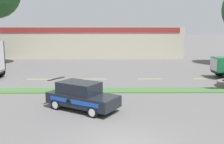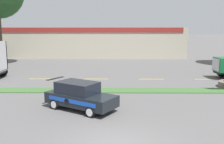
{
  "view_description": "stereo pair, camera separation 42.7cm",
  "coord_description": "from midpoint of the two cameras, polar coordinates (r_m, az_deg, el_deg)",
  "views": [
    {
      "loc": [
        -0.49,
        -9.49,
        4.67
      ],
      "look_at": [
        -0.26,
        9.64,
        1.48
      ],
      "focal_mm": 40.0,
      "sensor_mm": 36.0,
      "label": 1
    },
    {
      "loc": [
        -0.06,
        -9.49,
        4.67
      ],
      "look_at": [
        -0.26,
        9.64,
        1.48
      ],
      "focal_mm": 40.0,
      "sensor_mm": 36.0,
      "label": 2
    }
  ],
  "objects": [
    {
      "name": "grass_verge",
      "position": [
        19.59,
        0.14,
        -4.23
      ],
      "size": [
        120.0,
        1.59,
        0.06
      ],
      "primitive_type": "cube",
      "color": "#3D6633",
      "rests_on": "ground_plane"
    },
    {
      "name": "centre_line_3",
      "position": [
        25.26,
        -16.72,
        -1.57
      ],
      "size": [
        2.4,
        0.14,
        0.01
      ],
      "primitive_type": "cube",
      "color": "yellow",
      "rests_on": "ground_plane"
    },
    {
      "name": "centre_line_4",
      "position": [
        24.33,
        -4.4,
        -1.61
      ],
      "size": [
        2.4,
        0.14,
        0.01
      ],
      "primitive_type": "cube",
      "color": "yellow",
      "rests_on": "ground_plane"
    },
    {
      "name": "centre_line_5",
      "position": [
        24.58,
        8.27,
        -1.57
      ],
      "size": [
        2.4,
        0.14,
        0.01
      ],
      "primitive_type": "cube",
      "color": "yellow",
      "rests_on": "ground_plane"
    },
    {
      "name": "centre_line_6",
      "position": [
        25.97,
        20.13,
        -1.46
      ],
      "size": [
        2.4,
        0.14,
        0.01
      ],
      "primitive_type": "cube",
      "color": "yellow",
      "rests_on": "ground_plane"
    },
    {
      "name": "rally_car",
      "position": [
        15.04,
        -7.81,
        -5.38
      ],
      "size": [
        4.61,
        3.79,
        1.69
      ],
      "color": "black",
      "rests_on": "ground_plane"
    },
    {
      "name": "store_building_backdrop",
      "position": [
        47.52,
        -6.48,
        6.92
      ],
      "size": [
        34.03,
        12.1,
        5.2
      ],
      "color": "#BCB29E",
      "rests_on": "ground_plane"
    }
  ]
}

